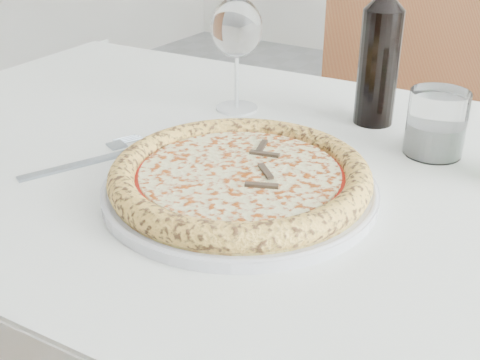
{
  "coord_description": "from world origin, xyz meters",
  "views": [
    {
      "loc": [
        0.36,
        -0.88,
        1.12
      ],
      "look_at": [
        -0.01,
        -0.31,
        0.78
      ],
      "focal_mm": 45.0,
      "sensor_mm": 36.0,
      "label": 1
    }
  ],
  "objects_px": {
    "plate": "(240,188)",
    "tumbler": "(436,127)",
    "chair_far": "(399,121)",
    "wine_glass": "(237,31)",
    "pizza": "(240,175)",
    "wine_bottle": "(379,56)",
    "dining_table": "(277,221)"
  },
  "relations": [
    {
      "from": "plate",
      "to": "tumbler",
      "type": "height_order",
      "value": "tumbler"
    },
    {
      "from": "chair_far",
      "to": "wine_glass",
      "type": "height_order",
      "value": "wine_glass"
    },
    {
      "from": "pizza",
      "to": "wine_bottle",
      "type": "xyz_separation_m",
      "value": [
        0.05,
        0.33,
        0.08
      ]
    },
    {
      "from": "chair_far",
      "to": "wine_glass",
      "type": "relative_size",
      "value": 4.9
    },
    {
      "from": "chair_far",
      "to": "wine_bottle",
      "type": "bearing_deg",
      "value": -76.65
    },
    {
      "from": "chair_far",
      "to": "plate",
      "type": "height_order",
      "value": "chair_far"
    },
    {
      "from": "chair_far",
      "to": "wine_bottle",
      "type": "distance_m",
      "value": 0.7
    },
    {
      "from": "tumbler",
      "to": "chair_far",
      "type": "bearing_deg",
      "value": 111.44
    },
    {
      "from": "dining_table",
      "to": "plate",
      "type": "height_order",
      "value": "plate"
    },
    {
      "from": "dining_table",
      "to": "wine_bottle",
      "type": "xyz_separation_m",
      "value": [
        0.05,
        0.23,
        0.2
      ]
    },
    {
      "from": "dining_table",
      "to": "chair_far",
      "type": "distance_m",
      "value": 0.84
    },
    {
      "from": "dining_table",
      "to": "wine_bottle",
      "type": "relative_size",
      "value": 5.61
    },
    {
      "from": "plate",
      "to": "tumbler",
      "type": "relative_size",
      "value": 3.7
    },
    {
      "from": "wine_glass",
      "to": "wine_bottle",
      "type": "xyz_separation_m",
      "value": [
        0.22,
        0.07,
        -0.03
      ]
    },
    {
      "from": "plate",
      "to": "tumbler",
      "type": "bearing_deg",
      "value": 57.15
    },
    {
      "from": "chair_far",
      "to": "pizza",
      "type": "xyz_separation_m",
      "value": [
        0.09,
        -0.92,
        0.25
      ]
    },
    {
      "from": "wine_bottle",
      "to": "wine_glass",
      "type": "bearing_deg",
      "value": -162.39
    },
    {
      "from": "chair_far",
      "to": "plate",
      "type": "distance_m",
      "value": 0.96
    },
    {
      "from": "pizza",
      "to": "tumbler",
      "type": "xyz_separation_m",
      "value": [
        0.17,
        0.26,
        0.01
      ]
    },
    {
      "from": "wine_glass",
      "to": "dining_table",
      "type": "bearing_deg",
      "value": -42.18
    },
    {
      "from": "plate",
      "to": "pizza",
      "type": "relative_size",
      "value": 1.06
    },
    {
      "from": "plate",
      "to": "tumbler",
      "type": "distance_m",
      "value": 0.31
    },
    {
      "from": "chair_far",
      "to": "pizza",
      "type": "bearing_deg",
      "value": -84.17
    },
    {
      "from": "pizza",
      "to": "tumbler",
      "type": "relative_size",
      "value": 3.5
    },
    {
      "from": "plate",
      "to": "wine_glass",
      "type": "bearing_deg",
      "value": 124.04
    },
    {
      "from": "chair_far",
      "to": "plate",
      "type": "bearing_deg",
      "value": -84.17
    },
    {
      "from": "pizza",
      "to": "wine_glass",
      "type": "distance_m",
      "value": 0.33
    },
    {
      "from": "dining_table",
      "to": "plate",
      "type": "distance_m",
      "value": 0.14
    },
    {
      "from": "plate",
      "to": "pizza",
      "type": "xyz_separation_m",
      "value": [
        -0.0,
        0.0,
        0.02
      ]
    },
    {
      "from": "pizza",
      "to": "chair_far",
      "type": "bearing_deg",
      "value": 95.83
    },
    {
      "from": "wine_bottle",
      "to": "plate",
      "type": "bearing_deg",
      "value": -98.12
    },
    {
      "from": "dining_table",
      "to": "plate",
      "type": "xyz_separation_m",
      "value": [
        0.0,
        -0.1,
        0.1
      ]
    }
  ]
}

